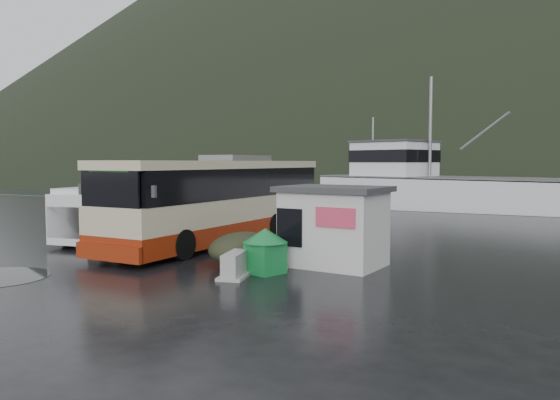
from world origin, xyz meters
The scene contains 14 objects.
ground centered at (0.00, 0.00, 0.00)m, with size 160.00×160.00×0.00m, color black.
harbor_water centered at (0.00, 110.00, 0.00)m, with size 300.00×180.00×0.02m, color black.
quay_edge centered at (0.00, 20.00, 0.00)m, with size 160.00×0.60×1.50m, color #999993.
headland centered at (10.00, 250.00, 0.00)m, with size 780.00×540.00×570.00m, color black.
coach_bus centered at (0.73, 2.67, 0.00)m, with size 3.15×12.65×3.58m, color #C0B691, non-canonical shape.
white_van centered at (-3.58, 0.77, 0.00)m, with size 1.90×5.50×2.30m, color silver, non-canonical shape.
waste_bin_left centered at (0.24, -0.86, 0.00)m, with size 0.95×0.95×1.32m, color #147334, non-canonical shape.
waste_bin_right centered at (5.32, -2.18, 0.00)m, with size 0.96×0.96×1.33m, color #147334, non-canonical shape.
dome_tent centered at (3.99, -1.25, 0.00)m, with size 1.88×2.63×1.03m, color #282D1B, non-canonical shape.
ticket_kiosk centered at (6.68, -0.17, 0.00)m, with size 3.21×2.43×2.51m, color silver, non-canonical shape.
jersey_barrier_a centered at (5.06, -0.91, 0.00)m, with size 0.81×1.62×0.81m, color #999993, non-canonical shape.
jersey_barrier_b centered at (4.80, -3.04, 0.00)m, with size 0.71×1.42×0.71m, color #999993, non-canonical shape.
fishing_trawler centered at (7.14, 26.42, 0.00)m, with size 28.60×6.25×11.44m, color silver, non-canonical shape.
puddles centered at (0.91, -1.88, 0.01)m, with size 9.32×17.46×0.01m.
Camera 1 is at (12.85, -16.15, 3.27)m, focal length 35.00 mm.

